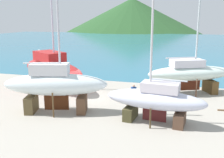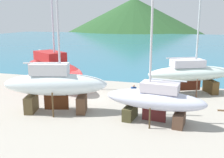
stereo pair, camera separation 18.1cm
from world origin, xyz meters
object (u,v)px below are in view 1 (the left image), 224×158
sailboat_far_slipway (190,73)px  worker (134,93)px  sailboat_small_center (155,100)px  sailboat_large_starboard (52,69)px  sailboat_mid_port (55,84)px

sailboat_far_slipway → worker: 6.53m
sailboat_small_center → sailboat_far_slipway: size_ratio=0.76×
sailboat_small_center → sailboat_large_starboard: 13.66m
sailboat_large_starboard → sailboat_far_slipway: 14.30m
sailboat_mid_port → worker: size_ratio=9.01×
sailboat_large_starboard → sailboat_far_slipway: size_ratio=1.13×
sailboat_small_center → sailboat_far_slipway: sailboat_far_slipway is taller
sailboat_large_starboard → sailboat_small_center: bearing=3.6°
sailboat_large_starboard → sailboat_far_slipway: (14.19, 1.80, -0.02)m
sailboat_small_center → sailboat_far_slipway: bearing=-99.9°
sailboat_large_starboard → worker: (9.42, -2.49, -1.27)m
sailboat_mid_port → sailboat_far_slipway: size_ratio=1.06×
sailboat_small_center → worker: bearing=-54.8°
sailboat_small_center → sailboat_mid_port: bearing=5.8°
sailboat_mid_port → sailboat_far_slipway: (10.15, 8.61, -0.22)m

